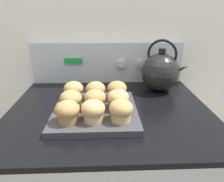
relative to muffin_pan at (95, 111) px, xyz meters
name	(u,v)px	position (x,y,z in m)	size (l,w,h in m)	color
wall_back	(107,18)	(0.05, 0.40, 0.29)	(8.00, 0.05, 2.40)	silver
control_panel	(108,62)	(0.05, 0.35, 0.09)	(0.72, 0.07, 0.19)	#B7BABF
muffin_pan	(95,111)	(0.00, 0.00, 0.00)	(0.28, 0.28, 0.02)	#38383D
muffin_r0_c0	(68,112)	(-0.08, -0.08, 0.05)	(0.07, 0.07, 0.07)	olive
muffin_r0_c1	(93,111)	(0.00, -0.08, 0.05)	(0.07, 0.07, 0.07)	tan
muffin_r0_c2	(121,110)	(0.08, -0.08, 0.05)	(0.07, 0.07, 0.07)	tan
muffin_r1_c0	(71,100)	(-0.08, 0.00, 0.05)	(0.07, 0.07, 0.07)	tan
muffin_r1_c1	(95,99)	(0.00, 0.00, 0.05)	(0.07, 0.07, 0.07)	#A37A4C
muffin_r1_c2	(118,99)	(0.08, 0.00, 0.05)	(0.07, 0.07, 0.07)	olive
muffin_r2_c0	(74,90)	(-0.08, 0.08, 0.05)	(0.07, 0.07, 0.07)	olive
muffin_r2_c1	(96,91)	(0.00, 0.08, 0.05)	(0.07, 0.07, 0.07)	#A37A4C
muffin_r2_c2	(117,90)	(0.08, 0.08, 0.05)	(0.07, 0.07, 0.07)	tan
tea_kettle	(161,71)	(0.28, 0.21, 0.08)	(0.20, 0.17, 0.22)	black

